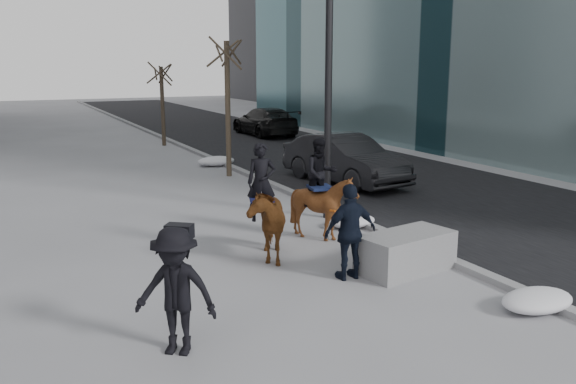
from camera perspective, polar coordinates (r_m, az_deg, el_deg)
name	(u,v)px	position (r m, az deg, el deg)	size (l,w,h in m)	color
ground	(318,290)	(10.67, 2.85, -9.12)	(120.00, 120.00, 0.00)	gray
road	(355,169)	(22.46, 6.29, 2.11)	(8.00, 90.00, 0.01)	black
curb	(254,177)	(20.63, -3.17, 1.44)	(0.25, 90.00, 0.12)	gray
planter	(406,252)	(11.67, 10.95, -5.55)	(1.83, 0.92, 0.73)	gray
car_near	(345,159)	(19.77, 5.32, 3.09)	(1.67, 4.80, 1.58)	black
car_far	(265,121)	(32.86, -2.19, 6.62)	(2.09, 5.15, 1.49)	black
tree_near	(228,102)	(20.87, -5.67, 8.35)	(1.20, 1.20, 5.05)	#362820
tree_far	(162,102)	(29.26, -11.67, 8.24)	(1.20, 1.20, 4.07)	#34271E
mounted_left	(264,216)	(12.14, -2.23, -2.23)	(1.35, 1.95, 2.30)	#502910
mounted_right	(323,200)	(13.39, 3.27, -0.72)	(1.40, 1.52, 2.24)	#4A260E
feeder	(350,232)	(10.98, 5.85, -3.73)	(1.03, 0.86, 1.75)	black
camera_crew	(176,291)	(8.31, -10.47, -9.07)	(1.30, 1.20, 1.75)	black
lamppost	(327,13)	(15.15, 3.63, 16.35)	(0.25, 1.73, 9.09)	black
snow_piles	(303,199)	(16.76, 1.43, -0.65)	(1.43, 16.17, 0.36)	silver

